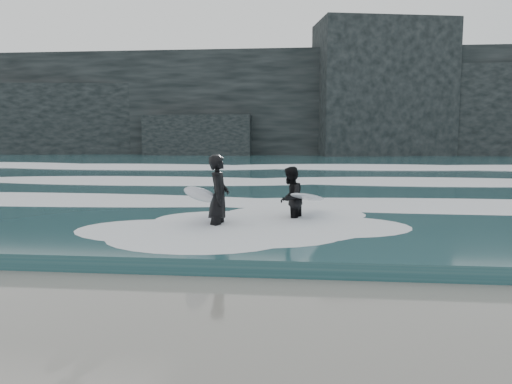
% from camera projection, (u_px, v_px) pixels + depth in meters
% --- Properties ---
extents(ground, '(120.00, 120.00, 0.00)m').
position_uv_depth(ground, '(101.00, 357.00, 5.22)').
color(ground, '#806D57').
rests_on(ground, ground).
extents(sea, '(90.00, 52.00, 0.30)m').
position_uv_depth(sea, '(275.00, 165.00, 33.86)').
color(sea, '#234C51').
rests_on(sea, ground).
extents(headland, '(70.00, 9.00, 10.00)m').
position_uv_depth(headland, '(286.00, 106.00, 50.08)').
color(headland, black).
rests_on(headland, ground).
extents(foam_near, '(60.00, 3.20, 0.20)m').
position_uv_depth(foam_near, '(231.00, 202.00, 14.07)').
color(foam_near, white).
rests_on(foam_near, sea).
extents(foam_mid, '(60.00, 4.00, 0.24)m').
position_uv_depth(foam_mid, '(256.00, 179.00, 20.98)').
color(foam_mid, white).
rests_on(foam_mid, sea).
extents(foam_far, '(60.00, 4.80, 0.30)m').
position_uv_depth(foam_far, '(271.00, 165.00, 29.87)').
color(foam_far, white).
rests_on(foam_far, sea).
extents(surfer_left, '(0.96, 2.27, 1.87)m').
position_uv_depth(surfer_left, '(215.00, 197.00, 10.96)').
color(surfer_left, black).
rests_on(surfer_left, ground).
extents(surfer_right, '(1.38, 2.40, 1.55)m').
position_uv_depth(surfer_right, '(294.00, 199.00, 11.83)').
color(surfer_right, black).
rests_on(surfer_right, ground).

